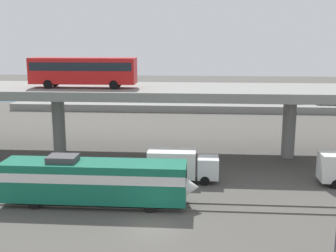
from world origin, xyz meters
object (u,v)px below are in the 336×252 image
Objects in this scene: parked_car_2 at (328,101)px; parked_car_4 at (260,98)px; train_locomotive at (103,180)px; transit_bus_on_overpass at (83,70)px; parked_car_3 at (295,99)px; parked_car_0 at (169,98)px; parked_car_1 at (311,97)px; service_truck_west at (181,165)px.

parked_car_2 and parked_car_4 have the same top height.
transit_bus_on_overpass is at bearing 110.48° from train_locomotive.
transit_bus_on_overpass is at bearing -131.81° from parked_car_3.
parked_car_0 is at bearing -101.35° from transit_bus_on_overpass.
transit_bus_on_overpass is 2.57× the size of parked_car_1.
parked_car_0 is 30.20m from parked_car_2.
train_locomotive is 4.04× the size of parked_car_3.
parked_car_3 and parked_car_4 have the same top height.
parked_car_4 is (-12.36, 2.12, 0.00)m from parked_car_2.
parked_car_1 is (23.94, 47.23, 0.47)m from service_truck_west.
parked_car_4 is at bearing -9.75° from parked_car_2.
train_locomotive is 8.94m from service_truck_west.
train_locomotive is at bearing -133.07° from service_truck_west.
service_truck_west reaches higher than parked_car_1.
parked_car_3 is (-5.69, 1.39, -0.00)m from parked_car_2.
parked_car_2 is 1.13× the size of parked_car_3.
train_locomotive is 56.37m from parked_car_3.
service_truck_west is 1.46× the size of parked_car_1.
parked_car_0 is 17.78m from parked_car_4.
transit_bus_on_overpass is 48.14m from parked_car_3.
parked_car_2 is (1.87, -5.24, -0.00)m from parked_car_1.
parked_car_1 is at bearing -163.45° from parked_car_4.
parked_car_1 is at bearing -173.18° from parked_car_0.
parked_car_4 is at bearing 173.75° from parked_car_3.
parked_car_4 is (24.97, 36.10, -8.05)m from transit_bus_on_overpass.
train_locomotive is 3.56× the size of parked_car_2.
parked_car_0 is 24.45m from parked_car_3.
service_truck_west is 49.29m from parked_car_2.
train_locomotive reaches higher than service_truck_west.
transit_bus_on_overpass is 16.42m from service_truck_west.
service_truck_west is at bearing 58.42° from parked_car_2.
train_locomotive is at bearing 68.89° from parked_car_4.
service_truck_west is 44.06m from parked_car_0.
parked_car_1 is 5.42m from parked_car_3.
parked_car_2 is 5.86m from parked_car_3.
parked_car_1 is (28.27, 3.38, 0.00)m from parked_car_0.
parked_car_2 is at bearing 56.67° from train_locomotive.
service_truck_west reaches higher than parked_car_0.
transit_bus_on_overpass reaches higher than train_locomotive.
parked_car_2 is at bearing 109.69° from parked_car_1.
parked_car_3 is at bearing 173.75° from parked_car_4.
transit_bus_on_overpass is at bearing 55.33° from parked_car_4.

